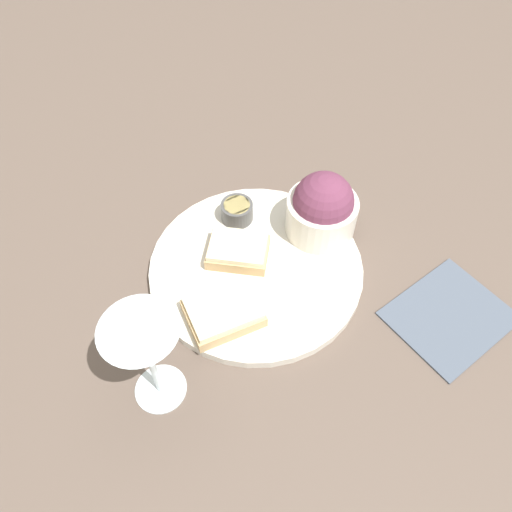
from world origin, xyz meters
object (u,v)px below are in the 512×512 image
at_px(sauce_ramekin, 237,211).
at_px(wine_glass, 146,349).
at_px(cheese_toast_near, 223,312).
at_px(napkin, 450,316).
at_px(cheese_toast_far, 238,251).
at_px(salad_bowl, 322,209).

relative_size(sauce_ramekin, wine_glass, 0.32).
height_order(cheese_toast_near, napkin, cheese_toast_near).
bearing_deg(sauce_ramekin, cheese_toast_far, -94.71).
relative_size(cheese_toast_far, napkin, 0.50).
height_order(cheese_toast_far, napkin, cheese_toast_far).
distance_m(cheese_toast_near, napkin, 0.30).
bearing_deg(wine_glass, salad_bowl, 42.41).
distance_m(cheese_toast_near, cheese_toast_far, 0.10).
distance_m(salad_bowl, napkin, 0.22).
xyz_separation_m(salad_bowl, sauce_ramekin, (-0.12, 0.04, -0.03)).
bearing_deg(wine_glass, sauce_ramekin, 64.87).
bearing_deg(wine_glass, cheese_toast_far, 58.00).
xyz_separation_m(cheese_toast_near, cheese_toast_far, (0.03, 0.10, -0.00)).
relative_size(cheese_toast_near, cheese_toast_far, 1.13).
height_order(salad_bowl, cheese_toast_near, salad_bowl).
relative_size(sauce_ramekin, cheese_toast_near, 0.43).
distance_m(salad_bowl, cheese_toast_far, 0.13).
xyz_separation_m(cheese_toast_far, wine_glass, (-0.11, -0.18, 0.08)).
xyz_separation_m(salad_bowl, napkin, (0.14, -0.16, -0.05)).
height_order(salad_bowl, wine_glass, wine_glass).
bearing_deg(cheese_toast_near, napkin, -5.32).
distance_m(salad_bowl, wine_glass, 0.32).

